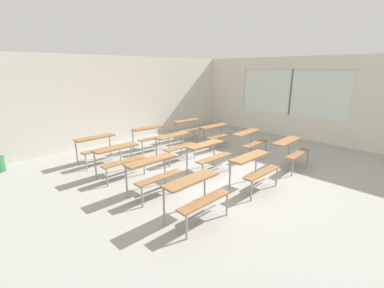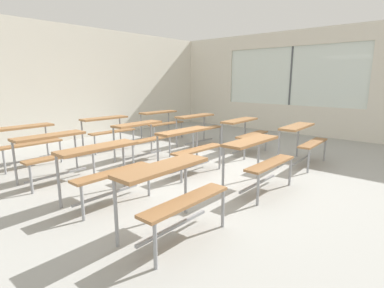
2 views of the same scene
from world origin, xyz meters
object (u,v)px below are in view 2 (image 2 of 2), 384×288
(desk_bench_r0c2, at_px, (302,135))
(desk_bench_r3c0, at_px, (25,136))
(desk_bench_r1c1, at_px, (189,141))
(desk_bench_r0c1, at_px, (258,153))
(desk_bench_r1c2, at_px, (244,128))
(desk_bench_r1c0, at_px, (104,160))
(desk_bench_r2c1, at_px, (142,132))
(desk_bench_r2c2, at_px, (198,123))
(desk_bench_r3c1, at_px, (107,125))
(desk_bench_r0c0, at_px, (171,184))
(desk_bench_r3c2, at_px, (161,118))
(desk_bench_r2c0, at_px, (54,146))

(desk_bench_r0c2, bearing_deg, desk_bench_r3c0, 129.30)
(desk_bench_r1c1, bearing_deg, desk_bench_r0c1, -88.87)
(desk_bench_r0c1, bearing_deg, desk_bench_r3c0, 113.25)
(desk_bench_r1c1, relative_size, desk_bench_r1c2, 0.98)
(desk_bench_r1c0, bearing_deg, desk_bench_r0c1, -37.75)
(desk_bench_r1c0, distance_m, desk_bench_r2c1, 2.16)
(desk_bench_r0c2, height_order, desk_bench_r2c2, same)
(desk_bench_r3c1, bearing_deg, desk_bench_r2c2, -34.65)
(desk_bench_r0c0, xyz_separation_m, desk_bench_r1c1, (1.77, 1.34, 0.00))
(desk_bench_r0c1, xyz_separation_m, desk_bench_r3c1, (0.06, 3.93, 0.00))
(desk_bench_r1c2, distance_m, desk_bench_r3c2, 2.60)
(desk_bench_r0c0, height_order, desk_bench_r3c2, same)
(desk_bench_r1c0, distance_m, desk_bench_r3c1, 3.18)
(desk_bench_r1c0, distance_m, desk_bench_r1c1, 1.71)
(desk_bench_r1c2, relative_size, desk_bench_r3c1, 1.00)
(desk_bench_r0c1, relative_size, desk_bench_r3c1, 0.98)
(desk_bench_r0c1, relative_size, desk_bench_r2c0, 0.99)
(desk_bench_r0c1, xyz_separation_m, desk_bench_r3c2, (1.78, 3.95, 0.00))
(desk_bench_r3c2, bearing_deg, desk_bench_r2c1, -140.89)
(desk_bench_r0c0, distance_m, desk_bench_r2c0, 2.64)
(desk_bench_r2c1, xyz_separation_m, desk_bench_r3c2, (1.78, 1.34, 0.00))
(desk_bench_r0c0, distance_m, desk_bench_r1c1, 2.21)
(desk_bench_r2c2, bearing_deg, desk_bench_r1c0, -156.88)
(desk_bench_r0c2, xyz_separation_m, desk_bench_r1c2, (0.03, 1.30, 0.00))
(desk_bench_r2c2, bearing_deg, desk_bench_r2c1, -177.13)
(desk_bench_r1c1, height_order, desk_bench_r1c2, same)
(desk_bench_r1c0, xyz_separation_m, desk_bench_r2c1, (1.72, 1.32, 0.00))
(desk_bench_r2c0, distance_m, desk_bench_r3c0, 1.30)
(desk_bench_r0c0, xyz_separation_m, desk_bench_r3c1, (1.84, 3.94, 0.00))
(desk_bench_r1c1, bearing_deg, desk_bench_r3c1, 89.16)
(desk_bench_r2c0, distance_m, desk_bench_r2c1, 1.77)
(desk_bench_r0c1, height_order, desk_bench_r1c1, same)
(desk_bench_r0c0, relative_size, desk_bench_r3c0, 0.99)
(desk_bench_r2c1, height_order, desk_bench_r2c2, same)
(desk_bench_r0c0, relative_size, desk_bench_r2c1, 0.98)
(desk_bench_r0c0, bearing_deg, desk_bench_r1c1, 36.59)
(desk_bench_r2c1, xyz_separation_m, desk_bench_r3c0, (-1.71, 1.32, 0.00))
(desk_bench_r1c1, bearing_deg, desk_bench_r2c2, 36.64)
(desk_bench_r2c1, relative_size, desk_bench_r3c2, 1.01)
(desk_bench_r0c2, relative_size, desk_bench_r3c0, 1.01)
(desk_bench_r1c1, bearing_deg, desk_bench_r1c2, 1.41)
(desk_bench_r3c2, bearing_deg, desk_bench_r0c0, -129.73)
(desk_bench_r0c1, bearing_deg, desk_bench_r2c2, 55.50)
(desk_bench_r0c1, distance_m, desk_bench_r2c1, 2.62)
(desk_bench_r0c1, xyz_separation_m, desk_bench_r1c1, (-0.01, 1.33, 0.00))
(desk_bench_r3c0, xyz_separation_m, desk_bench_r3c1, (1.78, -0.00, 0.00))
(desk_bench_r3c2, bearing_deg, desk_bench_r1c0, -140.64)
(desk_bench_r2c2, distance_m, desk_bench_r3c2, 1.32)
(desk_bench_r0c2, distance_m, desk_bench_r3c2, 3.91)
(desk_bench_r0c0, xyz_separation_m, desk_bench_r1c0, (0.06, 1.31, 0.00))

